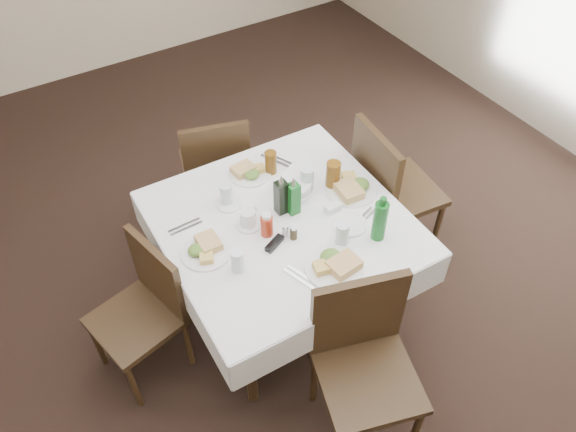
% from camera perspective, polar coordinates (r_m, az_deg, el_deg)
% --- Properties ---
extents(ground_plane, '(7.00, 7.00, 0.00)m').
position_cam_1_polar(ground_plane, '(3.47, -2.05, -12.06)').
color(ground_plane, black).
extents(room_shell, '(6.04, 7.04, 2.80)m').
position_cam_1_polar(room_shell, '(2.22, -3.22, 12.10)').
color(room_shell, beige).
rests_on(room_shell, ground).
extents(dining_table, '(1.30, 1.30, 0.76)m').
position_cam_1_polar(dining_table, '(3.07, -0.53, -1.59)').
color(dining_table, black).
rests_on(dining_table, ground).
extents(chair_north, '(0.53, 0.53, 0.91)m').
position_cam_1_polar(chair_north, '(3.75, -7.31, 5.16)').
color(chair_north, black).
rests_on(chair_north, ground).
extents(chair_south, '(0.57, 0.57, 0.98)m').
position_cam_1_polar(chair_south, '(2.79, 7.61, -13.70)').
color(chair_south, black).
rests_on(chair_south, ground).
extents(chair_east, '(0.52, 0.52, 1.00)m').
position_cam_1_polar(chair_east, '(3.55, 10.09, 3.06)').
color(chair_east, black).
rests_on(chair_east, ground).
extents(chair_west, '(0.50, 0.50, 0.88)m').
position_cam_1_polar(chair_west, '(3.08, -14.23, -8.63)').
color(chair_west, black).
rests_on(chair_west, ground).
extents(meal_north, '(0.24, 0.24, 0.05)m').
position_cam_1_polar(meal_north, '(3.28, -3.96, 4.50)').
color(meal_north, white).
rests_on(meal_north, dining_table).
extents(meal_south, '(0.29, 0.29, 0.06)m').
position_cam_1_polar(meal_south, '(2.79, 4.82, -4.95)').
color(meal_south, white).
rests_on(meal_south, dining_table).
extents(meal_east, '(0.30, 0.30, 0.07)m').
position_cam_1_polar(meal_east, '(3.18, 6.48, 2.89)').
color(meal_east, white).
rests_on(meal_east, dining_table).
extents(meal_west, '(0.26, 0.26, 0.06)m').
position_cam_1_polar(meal_west, '(2.88, -8.41, -3.36)').
color(meal_west, white).
rests_on(meal_west, dining_table).
extents(side_plate_a, '(0.15, 0.15, 0.01)m').
position_cam_1_polar(side_plate_a, '(3.12, -5.99, 1.30)').
color(side_plate_a, white).
rests_on(side_plate_a, dining_table).
extents(side_plate_b, '(0.18, 0.18, 0.01)m').
position_cam_1_polar(side_plate_b, '(3.00, 6.31, -0.84)').
color(side_plate_b, white).
rests_on(side_plate_b, dining_table).
extents(water_n, '(0.07, 0.07, 0.13)m').
position_cam_1_polar(water_n, '(3.09, -6.30, 2.23)').
color(water_n, silver).
rests_on(water_n, dining_table).
extents(water_s, '(0.07, 0.07, 0.13)m').
position_cam_1_polar(water_s, '(2.88, 5.53, -1.78)').
color(water_s, silver).
rests_on(water_s, dining_table).
extents(water_e, '(0.08, 0.08, 0.15)m').
position_cam_1_polar(water_e, '(3.15, 1.96, 3.82)').
color(water_e, silver).
rests_on(water_e, dining_table).
extents(water_w, '(0.07, 0.07, 0.13)m').
position_cam_1_polar(water_w, '(2.76, -5.13, -4.51)').
color(water_w, silver).
rests_on(water_w, dining_table).
extents(iced_tea_a, '(0.07, 0.07, 0.14)m').
position_cam_1_polar(iced_tea_a, '(3.26, -1.76, 5.47)').
color(iced_tea_a, brown).
rests_on(iced_tea_a, dining_table).
extents(iced_tea_b, '(0.08, 0.08, 0.17)m').
position_cam_1_polar(iced_tea_b, '(3.16, 4.60, 4.16)').
color(iced_tea_b, brown).
rests_on(iced_tea_b, dining_table).
extents(bread_basket, '(0.21, 0.21, 0.07)m').
position_cam_1_polar(bread_basket, '(3.15, 0.63, 2.94)').
color(bread_basket, silver).
rests_on(bread_basket, dining_table).
extents(oil_cruet_dark, '(0.06, 0.06, 0.26)m').
position_cam_1_polar(oil_cruet_dark, '(2.99, -0.68, 2.04)').
color(oil_cruet_dark, black).
rests_on(oil_cruet_dark, dining_table).
extents(oil_cruet_green, '(0.06, 0.06, 0.25)m').
position_cam_1_polar(oil_cruet_green, '(2.99, 0.54, 1.91)').
color(oil_cruet_green, '#14621F').
rests_on(oil_cruet_green, dining_table).
extents(ketchup_bottle, '(0.07, 0.07, 0.14)m').
position_cam_1_polar(ketchup_bottle, '(2.90, -2.17, -0.91)').
color(ketchup_bottle, '#AC2B14').
rests_on(ketchup_bottle, dining_table).
extents(salt_shaker, '(0.03, 0.03, 0.08)m').
position_cam_1_polar(salt_shaker, '(2.91, -0.27, -1.47)').
color(salt_shaker, white).
rests_on(salt_shaker, dining_table).
extents(pepper_shaker, '(0.04, 0.04, 0.09)m').
position_cam_1_polar(pepper_shaker, '(2.90, 0.57, -1.66)').
color(pepper_shaker, '#392E1B').
rests_on(pepper_shaker, dining_table).
extents(coffee_mug, '(0.15, 0.14, 0.10)m').
position_cam_1_polar(coffee_mug, '(2.97, -4.05, -0.24)').
color(coffee_mug, white).
rests_on(coffee_mug, dining_table).
extents(sunglasses, '(0.13, 0.09, 0.03)m').
position_cam_1_polar(sunglasses, '(2.89, -1.39, -2.80)').
color(sunglasses, black).
rests_on(sunglasses, dining_table).
extents(green_bottle, '(0.07, 0.07, 0.28)m').
position_cam_1_polar(green_bottle, '(2.88, 9.32, -0.43)').
color(green_bottle, '#14621F').
rests_on(green_bottle, dining_table).
extents(sugar_caddy, '(0.09, 0.05, 0.04)m').
position_cam_1_polar(sugar_caddy, '(3.06, 4.55, 0.81)').
color(sugar_caddy, white).
rests_on(sugar_caddy, dining_table).
extents(cutlery_n, '(0.13, 0.20, 0.01)m').
position_cam_1_polar(cutlery_n, '(3.38, -1.20, 5.75)').
color(cutlery_n, silver).
rests_on(cutlery_n, dining_table).
extents(cutlery_s, '(0.10, 0.19, 0.01)m').
position_cam_1_polar(cutlery_s, '(2.76, 1.29, -6.23)').
color(cutlery_s, silver).
rests_on(cutlery_s, dining_table).
extents(cutlery_e, '(0.17, 0.09, 0.01)m').
position_cam_1_polar(cutlery_e, '(3.06, 7.86, -0.07)').
color(cutlery_e, silver).
rests_on(cutlery_e, dining_table).
extents(cutlery_w, '(0.18, 0.05, 0.01)m').
position_cam_1_polar(cutlery_w, '(3.03, -10.39, -1.09)').
color(cutlery_w, silver).
rests_on(cutlery_w, dining_table).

